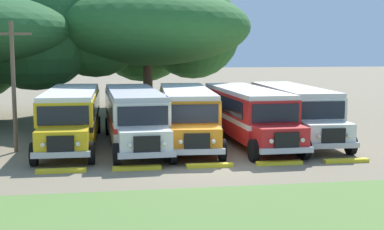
{
  "coord_description": "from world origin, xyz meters",
  "views": [
    {
      "loc": [
        -4.05,
        -21.37,
        4.97
      ],
      "look_at": [
        0.0,
        4.5,
        1.6
      ],
      "focal_mm": 48.89,
      "sensor_mm": 36.0,
      "label": 1
    }
  ],
  "objects_px": {
    "parked_bus_slot_3": "(247,112)",
    "broad_shade_tree": "(146,28)",
    "utility_pole": "(13,82)",
    "parked_bus_slot_0": "(72,114)",
    "parked_bus_slot_1": "(134,114)",
    "parked_bus_slot_2": "(186,112)",
    "parked_bus_slot_4": "(293,109)"
  },
  "relations": [
    {
      "from": "parked_bus_slot_0",
      "to": "parked_bus_slot_4",
      "type": "relative_size",
      "value": 1.0
    },
    {
      "from": "broad_shade_tree",
      "to": "parked_bus_slot_2",
      "type": "bearing_deg",
      "value": -84.82
    },
    {
      "from": "parked_bus_slot_0",
      "to": "utility_pole",
      "type": "relative_size",
      "value": 1.74
    },
    {
      "from": "parked_bus_slot_1",
      "to": "parked_bus_slot_3",
      "type": "distance_m",
      "value": 6.0
    },
    {
      "from": "utility_pole",
      "to": "parked_bus_slot_2",
      "type": "bearing_deg",
      "value": 9.27
    },
    {
      "from": "parked_bus_slot_4",
      "to": "parked_bus_slot_3",
      "type": "bearing_deg",
      "value": -73.4
    },
    {
      "from": "parked_bus_slot_0",
      "to": "utility_pole",
      "type": "height_order",
      "value": "utility_pole"
    },
    {
      "from": "parked_bus_slot_1",
      "to": "parked_bus_slot_4",
      "type": "xyz_separation_m",
      "value": [
        8.82,
        0.77,
        0.0
      ]
    },
    {
      "from": "parked_bus_slot_0",
      "to": "parked_bus_slot_2",
      "type": "xyz_separation_m",
      "value": [
        5.95,
        -0.25,
        0.0
      ]
    },
    {
      "from": "parked_bus_slot_3",
      "to": "broad_shade_tree",
      "type": "height_order",
      "value": "broad_shade_tree"
    },
    {
      "from": "parked_bus_slot_2",
      "to": "utility_pole",
      "type": "distance_m",
      "value": 8.78
    },
    {
      "from": "broad_shade_tree",
      "to": "utility_pole",
      "type": "distance_m",
      "value": 16.61
    },
    {
      "from": "utility_pole",
      "to": "parked_bus_slot_0",
      "type": "bearing_deg",
      "value": 32.88
    },
    {
      "from": "parked_bus_slot_0",
      "to": "parked_bus_slot_2",
      "type": "distance_m",
      "value": 5.96
    },
    {
      "from": "parked_bus_slot_0",
      "to": "parked_bus_slot_2",
      "type": "height_order",
      "value": "same"
    },
    {
      "from": "parked_bus_slot_3",
      "to": "parked_bus_slot_4",
      "type": "distance_m",
      "value": 2.92
    },
    {
      "from": "parked_bus_slot_2",
      "to": "parked_bus_slot_0",
      "type": "bearing_deg",
      "value": -88.59
    },
    {
      "from": "parked_bus_slot_3",
      "to": "parked_bus_slot_4",
      "type": "xyz_separation_m",
      "value": [
        2.82,
        0.76,
        0.0
      ]
    },
    {
      "from": "parked_bus_slot_1",
      "to": "utility_pole",
      "type": "bearing_deg",
      "value": -82.26
    },
    {
      "from": "parked_bus_slot_1",
      "to": "parked_bus_slot_4",
      "type": "bearing_deg",
      "value": 92.4
    },
    {
      "from": "parked_bus_slot_1",
      "to": "parked_bus_slot_3",
      "type": "relative_size",
      "value": 1.0
    },
    {
      "from": "parked_bus_slot_3",
      "to": "utility_pole",
      "type": "height_order",
      "value": "utility_pole"
    },
    {
      "from": "parked_bus_slot_2",
      "to": "parked_bus_slot_3",
      "type": "xyz_separation_m",
      "value": [
        3.23,
        -0.33,
        0.0
      ]
    },
    {
      "from": "parked_bus_slot_1",
      "to": "parked_bus_slot_3",
      "type": "bearing_deg",
      "value": 87.53
    },
    {
      "from": "parked_bus_slot_0",
      "to": "parked_bus_slot_1",
      "type": "height_order",
      "value": "same"
    },
    {
      "from": "parked_bus_slot_0",
      "to": "parked_bus_slot_3",
      "type": "bearing_deg",
      "value": 87.0
    },
    {
      "from": "parked_bus_slot_0",
      "to": "broad_shade_tree",
      "type": "relative_size",
      "value": 0.62
    },
    {
      "from": "parked_bus_slot_4",
      "to": "utility_pole",
      "type": "height_order",
      "value": "utility_pole"
    },
    {
      "from": "parked_bus_slot_2",
      "to": "broad_shade_tree",
      "type": "xyz_separation_m",
      "value": [
        -1.2,
        13.22,
        4.86
      ]
    },
    {
      "from": "parked_bus_slot_3",
      "to": "broad_shade_tree",
      "type": "xyz_separation_m",
      "value": [
        -4.42,
        13.56,
        4.86
      ]
    },
    {
      "from": "broad_shade_tree",
      "to": "parked_bus_slot_1",
      "type": "bearing_deg",
      "value": -96.62
    },
    {
      "from": "parked_bus_slot_1",
      "to": "parked_bus_slot_2",
      "type": "relative_size",
      "value": 1.0
    }
  ]
}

